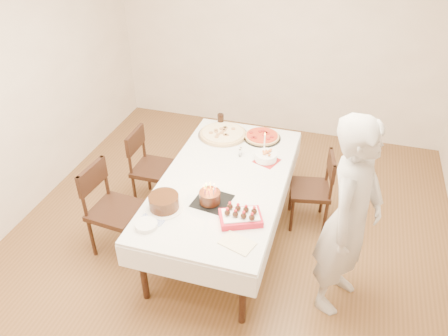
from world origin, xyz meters
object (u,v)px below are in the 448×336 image
(pizza_white, at_px, (223,134))
(layer_cake, at_px, (164,202))
(strawberry_box, at_px, (241,217))
(pizza_pepperoni, at_px, (262,136))
(cola_glass, at_px, (221,120))
(person, at_px, (350,219))
(taper_candle, at_px, (264,143))
(chair_left_savory, at_px, (154,169))
(dining_table, at_px, (224,209))
(birthday_cake, at_px, (210,194))
(chair_left_dessert, at_px, (116,211))
(pasta_bowl, at_px, (266,156))
(chair_right_savory, at_px, (310,190))

(pizza_white, relative_size, layer_cake, 1.67)
(pizza_white, height_order, strawberry_box, strawberry_box)
(pizza_pepperoni, relative_size, cola_glass, 3.06)
(person, distance_m, taper_candle, 1.32)
(pizza_pepperoni, height_order, taper_candle, taper_candle)
(chair_left_savory, height_order, strawberry_box, chair_left_savory)
(pizza_pepperoni, relative_size, strawberry_box, 1.18)
(person, distance_m, strawberry_box, 0.87)
(cola_glass, bearing_deg, person, -43.58)
(dining_table, height_order, strawberry_box, strawberry_box)
(dining_table, height_order, chair_left_savory, chair_left_savory)
(birthday_cake, bearing_deg, chair_left_savory, 140.53)
(chair_left_savory, bearing_deg, cola_glass, -131.92)
(chair_left_dessert, distance_m, taper_candle, 1.60)
(pizza_pepperoni, distance_m, strawberry_box, 1.37)
(dining_table, relative_size, pizza_white, 3.90)
(pizza_white, height_order, pizza_pepperoni, same)
(layer_cake, relative_size, strawberry_box, 0.96)
(birthday_cake, bearing_deg, dining_table, 87.97)
(layer_cake, bearing_deg, person, 4.71)
(dining_table, bearing_deg, layer_cake, -122.88)
(pizza_white, relative_size, strawberry_box, 1.60)
(layer_cake, bearing_deg, strawberry_box, 2.56)
(dining_table, bearing_deg, cola_glass, 108.83)
(pizza_white, xyz_separation_m, pasta_bowl, (0.55, -0.34, 0.02))
(dining_table, height_order, chair_right_savory, chair_right_savory)
(pasta_bowl, bearing_deg, layer_cake, -124.59)
(pasta_bowl, distance_m, taper_candle, 0.15)
(chair_right_savory, bearing_deg, strawberry_box, -126.07)
(layer_cake, bearing_deg, pizza_white, 84.58)
(pasta_bowl, relative_size, birthday_cake, 1.20)
(chair_left_savory, xyz_separation_m, taper_candle, (1.17, 0.18, 0.43))
(pizza_white, bearing_deg, layer_cake, -95.42)
(pasta_bowl, xyz_separation_m, layer_cake, (-0.68, -0.98, 0.02))
(person, distance_m, pizza_pepperoni, 1.60)
(dining_table, distance_m, pizza_pepperoni, 0.93)
(chair_left_dessert, height_order, pizza_white, chair_left_dessert)
(person, distance_m, pasta_bowl, 1.21)
(cola_glass, xyz_separation_m, layer_cake, (-0.03, -1.55, -0.00))
(cola_glass, height_order, layer_cake, cola_glass)
(chair_right_savory, height_order, chair_left_savory, chair_left_savory)
(pizza_white, xyz_separation_m, cola_glass, (-0.10, 0.22, 0.04))
(chair_right_savory, relative_size, chair_left_savory, 0.95)
(taper_candle, bearing_deg, chair_right_savory, -4.56)
(pasta_bowl, distance_m, birthday_cake, 0.86)
(chair_left_dessert, bearing_deg, strawberry_box, -179.45)
(chair_right_savory, distance_m, taper_candle, 0.68)
(dining_table, distance_m, birthday_cake, 0.61)
(chair_left_savory, xyz_separation_m, pizza_white, (0.66, 0.41, 0.32))
(pizza_white, height_order, layer_cake, layer_cake)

